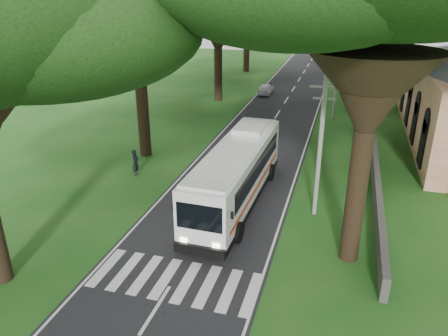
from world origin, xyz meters
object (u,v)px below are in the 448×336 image
object	(u,v)px
pole_mid	(337,76)
distant_car_c	(322,57)
pole_near	(320,146)
pedestrian	(136,163)
distant_car_a	(266,89)
coach_bus	(236,173)
pole_far	(344,48)

from	to	relation	value
pole_mid	distant_car_c	distance (m)	34.97
pole_near	pedestrian	world-z (taller)	pole_near
pole_near	distant_car_a	bearing A→B (deg)	106.47
distant_car_a	distant_car_c	xyz separation A→B (m)	(4.61, 26.36, 0.01)
pole_mid	distant_car_a	xyz separation A→B (m)	(-8.35, 8.24, -3.52)
pole_mid	coach_bus	world-z (taller)	pole_mid
pole_mid	coach_bus	size ratio (longest dim) A/B	0.64
coach_bus	distant_car_c	distance (m)	54.53
pole_mid	distant_car_c	size ratio (longest dim) A/B	1.81
pole_far	coach_bus	distance (m)	40.24
distant_car_c	pedestrian	bearing A→B (deg)	86.12
pole_near	pole_mid	distance (m)	20.00
pole_mid	pole_far	distance (m)	20.00
coach_bus	pedestrian	size ratio (longest dim) A/B	6.75
distant_car_c	pedestrian	distance (m)	53.11
pedestrian	pole_mid	bearing A→B (deg)	-37.52
pole_mid	distant_car_a	bearing A→B (deg)	135.37
distant_car_a	distant_car_c	bearing A→B (deg)	-98.96
pole_near	pedestrian	xyz separation A→B (m)	(-12.42, 2.20, -3.25)
distant_car_c	pole_far	bearing A→B (deg)	109.90
distant_car_c	pole_mid	bearing A→B (deg)	101.70
pedestrian	pole_near	bearing A→B (deg)	-102.64
pole_near	pole_far	distance (m)	40.00
coach_bus	pole_far	bearing A→B (deg)	84.90
pole_near	distant_car_a	world-z (taller)	pole_near
pole_near	coach_bus	xyz separation A→B (m)	(-4.70, 0.09, -2.20)
pole_near	distant_car_c	distance (m)	54.84
distant_car_c	pedestrian	size ratio (longest dim) A/B	2.38
pole_far	distant_car_a	world-z (taller)	pole_far
pole_mid	pedestrian	distance (m)	21.95
pole_near	distant_car_a	size ratio (longest dim) A/B	2.15
pole_far	pedestrian	size ratio (longest dim) A/B	4.31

